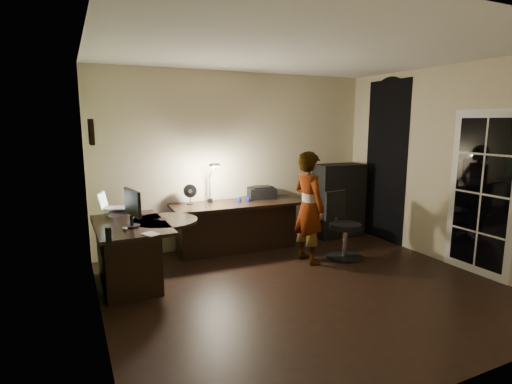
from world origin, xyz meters
name	(u,v)px	position (x,y,z in m)	size (l,w,h in m)	color
floor	(305,288)	(0.00, 0.00, -0.01)	(4.50, 4.00, 0.01)	black
ceiling	(310,50)	(0.00, 0.00, 2.71)	(4.50, 4.00, 0.01)	silver
wall_back	(239,160)	(0.00, 2.00, 1.35)	(4.50, 0.01, 2.70)	beige
wall_front	(466,210)	(0.00, -2.00, 1.35)	(4.50, 0.01, 2.70)	beige
wall_left	(94,189)	(-2.25, 0.00, 1.35)	(0.01, 4.00, 2.70)	beige
wall_right	(447,166)	(2.25, 0.00, 1.35)	(0.01, 4.00, 2.70)	beige
green_wall_overlay	(96,189)	(-2.24, 0.00, 1.35)	(0.00, 4.00, 2.70)	#52642E
arched_doorway	(386,162)	(2.24, 1.15, 1.30)	(0.01, 0.90, 2.60)	black
french_door	(481,194)	(2.24, -0.55, 1.05)	(0.02, 0.92, 2.10)	white
framed_picture	(91,132)	(-2.22, 0.45, 1.85)	(0.04, 0.30, 0.25)	black
desk_left	(132,254)	(-1.83, 1.00, 0.38)	(0.81, 1.31, 0.76)	black
desk_right	(238,227)	(-0.18, 1.63, 0.37)	(1.99, 0.70, 0.75)	black
cabinet	(339,200)	(1.69, 1.63, 0.62)	(0.83, 0.41, 1.24)	black
laptop_stand	(116,212)	(-1.94, 1.45, 0.81)	(0.24, 0.20, 0.10)	silver
laptop	(115,200)	(-1.94, 1.45, 0.97)	(0.32, 0.30, 0.22)	silver
monitor	(131,213)	(-1.84, 0.82, 0.92)	(0.09, 0.47, 0.31)	black
mouse	(125,228)	(-1.93, 0.71, 0.78)	(0.06, 0.09, 0.03)	silver
phone	(162,219)	(-1.45, 0.99, 0.77)	(0.07, 0.13, 0.01)	black
pen	(158,220)	(-1.50, 1.00, 0.77)	(0.01, 0.12, 0.01)	black
speaker	(109,235)	(-2.14, 0.26, 0.84)	(0.06, 0.06, 0.16)	black
notepad	(151,234)	(-1.70, 0.40, 0.77)	(0.13, 0.19, 0.01)	silver
desk_fan	(190,194)	(-0.86, 1.82, 0.90)	(0.20, 0.11, 0.30)	black
headphones	(243,199)	(-0.08, 1.65, 0.79)	(0.19, 0.08, 0.09)	navy
printer	(262,192)	(0.31, 1.80, 0.84)	(0.42, 0.33, 0.19)	black
desk_lamp	(210,181)	(-0.55, 1.83, 1.07)	(0.16, 0.29, 0.65)	black
office_chair	(345,226)	(1.09, 0.67, 0.48)	(0.53, 0.53, 0.95)	black
person	(309,208)	(0.52, 0.76, 0.78)	(0.56, 0.37, 1.56)	#D8A88C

